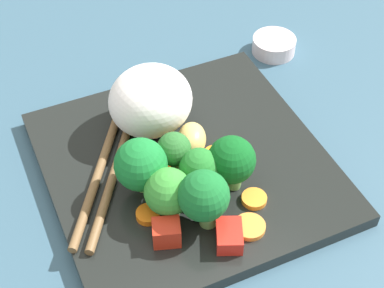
{
  "coord_description": "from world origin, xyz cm",
  "views": [
    {
      "loc": [
        -16.42,
        -34.98,
        44.07
      ],
      "look_at": [
        0.65,
        0.15,
        3.46
      ],
      "focal_mm": 55.82,
      "sensor_mm": 36.0,
      "label": 1
    }
  ],
  "objects_px": {
    "chopstick_pair": "(112,156)",
    "rice_mound": "(151,101)",
    "broccoli_floret_3": "(204,197)",
    "sauce_cup": "(274,45)",
    "carrot_slice_2": "(204,170)",
    "square_plate": "(187,166)"
  },
  "relations": [
    {
      "from": "carrot_slice_2",
      "to": "square_plate",
      "type": "bearing_deg",
      "value": 111.7
    },
    {
      "from": "broccoli_floret_3",
      "to": "carrot_slice_2",
      "type": "relative_size",
      "value": 2.37
    },
    {
      "from": "chopstick_pair",
      "to": "rice_mound",
      "type": "bearing_deg",
      "value": 149.37
    },
    {
      "from": "chopstick_pair",
      "to": "sauce_cup",
      "type": "distance_m",
      "value": 0.26
    },
    {
      "from": "broccoli_floret_3",
      "to": "chopstick_pair",
      "type": "relative_size",
      "value": 0.32
    },
    {
      "from": "square_plate",
      "to": "rice_mound",
      "type": "distance_m",
      "value": 0.07
    },
    {
      "from": "square_plate",
      "to": "chopstick_pair",
      "type": "height_order",
      "value": "chopstick_pair"
    },
    {
      "from": "sauce_cup",
      "to": "carrot_slice_2",
      "type": "bearing_deg",
      "value": -138.66
    },
    {
      "from": "rice_mound",
      "to": "square_plate",
      "type": "bearing_deg",
      "value": -79.72
    },
    {
      "from": "square_plate",
      "to": "broccoli_floret_3",
      "type": "distance_m",
      "value": 0.09
    },
    {
      "from": "broccoli_floret_3",
      "to": "chopstick_pair",
      "type": "height_order",
      "value": "broccoli_floret_3"
    },
    {
      "from": "rice_mound",
      "to": "sauce_cup",
      "type": "bearing_deg",
      "value": 20.08
    },
    {
      "from": "carrot_slice_2",
      "to": "chopstick_pair",
      "type": "height_order",
      "value": "same"
    },
    {
      "from": "rice_mound",
      "to": "chopstick_pair",
      "type": "bearing_deg",
      "value": -154.87
    },
    {
      "from": "broccoli_floret_3",
      "to": "sauce_cup",
      "type": "distance_m",
      "value": 0.28
    },
    {
      "from": "square_plate",
      "to": "rice_mound",
      "type": "relative_size",
      "value": 3.13
    },
    {
      "from": "carrot_slice_2",
      "to": "broccoli_floret_3",
      "type": "bearing_deg",
      "value": -117.14
    },
    {
      "from": "broccoli_floret_3",
      "to": "sauce_cup",
      "type": "bearing_deg",
      "value": 45.76
    },
    {
      "from": "square_plate",
      "to": "carrot_slice_2",
      "type": "distance_m",
      "value": 0.02
    },
    {
      "from": "square_plate",
      "to": "carrot_slice_2",
      "type": "bearing_deg",
      "value": -68.3
    },
    {
      "from": "chopstick_pair",
      "to": "sauce_cup",
      "type": "height_order",
      "value": "chopstick_pair"
    },
    {
      "from": "rice_mound",
      "to": "broccoli_floret_3",
      "type": "distance_m",
      "value": 0.13
    }
  ]
}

